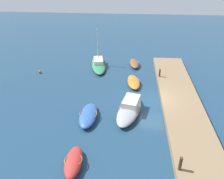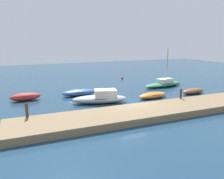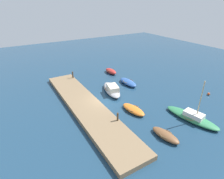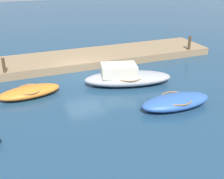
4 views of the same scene
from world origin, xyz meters
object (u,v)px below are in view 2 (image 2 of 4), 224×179
(dinghy_red, at_px, (25,97))
(mooring_post_west, at_px, (27,110))
(rowboat_orange, at_px, (153,95))
(marker_buoy, at_px, (122,78))
(motorboat_grey, at_px, (101,98))
(sailboat_green, at_px, (164,83))
(mooring_post_mid_west, at_px, (181,94))
(rowboat_blue, at_px, (79,92))
(rowboat_brown, at_px, (193,91))

(dinghy_red, height_order, mooring_post_west, mooring_post_west)
(rowboat_orange, bearing_deg, marker_buoy, 72.95)
(motorboat_grey, relative_size, sailboat_green, 0.88)
(motorboat_grey, bearing_deg, mooring_post_mid_west, -12.39)
(rowboat_blue, xyz_separation_m, mooring_post_west, (-5.84, -7.16, 0.73))
(marker_buoy, bearing_deg, dinghy_red, -152.34)
(sailboat_green, bearing_deg, mooring_post_west, -166.45)
(dinghy_red, distance_m, mooring_post_west, 7.29)
(rowboat_blue, relative_size, mooring_post_mid_west, 4.12)
(mooring_post_west, bearing_deg, sailboat_green, 23.83)
(rowboat_orange, height_order, sailboat_green, sailboat_green)
(sailboat_green, height_order, mooring_post_mid_west, sailboat_green)
(rowboat_blue, relative_size, rowboat_brown, 1.20)
(rowboat_orange, distance_m, rowboat_brown, 5.41)
(sailboat_green, distance_m, marker_buoy, 7.67)
(sailboat_green, xyz_separation_m, rowboat_brown, (0.65, -4.81, -0.08))
(mooring_post_mid_west, bearing_deg, mooring_post_west, 180.00)
(rowboat_orange, relative_size, sailboat_green, 0.56)
(rowboat_orange, relative_size, mooring_post_mid_west, 3.82)
(mooring_post_west, distance_m, marker_buoy, 21.08)
(rowboat_brown, bearing_deg, dinghy_red, 159.83)
(rowboat_orange, height_order, rowboat_brown, rowboat_brown)
(rowboat_brown, height_order, mooring_post_mid_west, mooring_post_mid_west)
(sailboat_green, height_order, rowboat_brown, sailboat_green)
(motorboat_grey, relative_size, mooring_post_mid_west, 6.03)
(rowboat_blue, xyz_separation_m, rowboat_brown, (12.34, -4.22, -0.05))
(dinghy_red, height_order, sailboat_green, sailboat_green)
(dinghy_red, xyz_separation_m, sailboat_green, (17.33, 0.49, -0.01))
(mooring_post_west, bearing_deg, rowboat_brown, 9.18)
(sailboat_green, relative_size, mooring_post_west, 5.95)
(motorboat_grey, distance_m, mooring_post_west, 7.81)
(sailboat_green, xyz_separation_m, mooring_post_west, (-17.54, -7.74, 0.70))
(dinghy_red, relative_size, sailboat_green, 0.47)
(marker_buoy, bearing_deg, sailboat_green, -69.57)
(mooring_post_west, relative_size, marker_buoy, 2.94)
(rowboat_brown, bearing_deg, rowboat_orange, 172.22)
(mooring_post_west, bearing_deg, mooring_post_mid_west, 0.00)
(rowboat_blue, bearing_deg, dinghy_red, 179.43)
(rowboat_blue, distance_m, motorboat_grey, 3.92)
(sailboat_green, bearing_deg, rowboat_brown, -92.58)
(motorboat_grey, xyz_separation_m, sailboat_green, (10.53, 4.33, -0.12))
(mooring_post_west, height_order, marker_buoy, mooring_post_west)
(rowboat_blue, height_order, mooring_post_mid_west, mooring_post_mid_west)
(dinghy_red, relative_size, marker_buoy, 8.28)
(mooring_post_west, bearing_deg, rowboat_orange, 13.40)
(motorboat_grey, height_order, mooring_post_mid_west, mooring_post_mid_west)
(mooring_post_mid_west, relative_size, marker_buoy, 2.55)
(rowboat_blue, relative_size, motorboat_grey, 0.68)
(dinghy_red, xyz_separation_m, rowboat_brown, (17.98, -4.32, -0.09))
(motorboat_grey, distance_m, rowboat_brown, 11.20)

